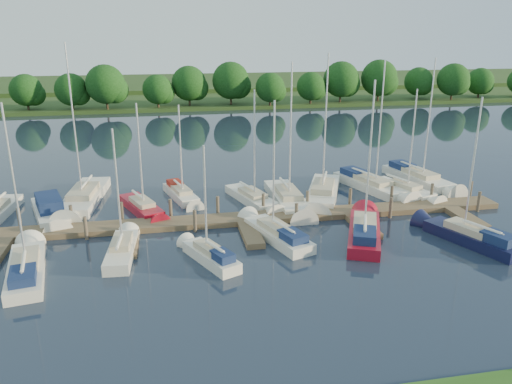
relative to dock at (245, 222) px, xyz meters
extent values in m
plane|color=#192433|center=(0.00, -7.31, -0.20)|extent=(260.00, 260.00, 0.00)
cube|color=#4D3E2B|center=(0.00, 0.69, 0.00)|extent=(40.00, 2.00, 0.40)
cube|color=#4D3E2B|center=(-8.00, -2.31, 0.00)|extent=(1.20, 4.00, 0.40)
cube|color=#4D3E2B|center=(0.00, -2.31, 0.00)|extent=(1.20, 4.00, 0.40)
cube|color=#4D3E2B|center=(8.00, -2.31, 0.00)|extent=(1.20, 4.00, 0.40)
cube|color=#4D3E2B|center=(16.00, -2.31, 0.00)|extent=(1.20, 4.00, 0.40)
cylinder|color=#473D33|center=(-15.55, 1.99, 0.40)|extent=(0.24, 0.24, 2.00)
cylinder|color=#473D33|center=(-12.09, 1.99, 0.40)|extent=(0.24, 0.24, 2.00)
cylinder|color=#473D33|center=(-8.64, 1.99, 0.40)|extent=(0.24, 0.24, 2.00)
cylinder|color=#473D33|center=(-5.18, 1.99, 0.40)|extent=(0.24, 0.24, 2.00)
cylinder|color=#473D33|center=(-1.73, 1.99, 0.40)|extent=(0.24, 0.24, 2.00)
cylinder|color=#473D33|center=(1.73, 1.99, 0.40)|extent=(0.24, 0.24, 2.00)
cylinder|color=#473D33|center=(5.18, 1.99, 0.40)|extent=(0.24, 0.24, 2.00)
cylinder|color=#473D33|center=(8.64, 1.99, 0.40)|extent=(0.24, 0.24, 2.00)
cylinder|color=#473D33|center=(12.09, 1.99, 0.40)|extent=(0.24, 0.24, 2.00)
cylinder|color=#473D33|center=(15.55, 1.99, 0.40)|extent=(0.24, 0.24, 2.00)
cylinder|color=#473D33|center=(19.00, 1.99, 0.40)|extent=(0.24, 0.24, 2.00)
cylinder|color=#473D33|center=(-10.80, -0.61, 0.40)|extent=(0.24, 0.24, 2.00)
cylinder|color=#473D33|center=(-3.60, -0.61, 0.40)|extent=(0.24, 0.24, 2.00)
cylinder|color=#473D33|center=(3.60, -0.61, 0.40)|extent=(0.24, 0.24, 2.00)
cylinder|color=#473D33|center=(10.80, -0.61, 0.40)|extent=(0.24, 0.24, 2.00)
cylinder|color=#473D33|center=(18.00, -0.61, 0.40)|extent=(0.24, 0.24, 2.00)
cube|color=#233C17|center=(0.00, 67.69, 0.10)|extent=(180.00, 30.00, 0.60)
cube|color=#304C21|center=(0.00, 92.69, 0.50)|extent=(220.00, 40.00, 1.40)
cylinder|color=#38281C|center=(-28.70, 53.14, 1.09)|extent=(0.36, 0.36, 2.59)
sphere|color=#10340E|center=(-28.70, 53.14, 4.25)|extent=(6.03, 6.03, 6.03)
sphere|color=#10340E|center=(-27.41, 53.34, 3.39)|extent=(4.31, 4.31, 4.31)
cylinder|color=#38281C|center=(-22.11, 56.59, 0.87)|extent=(0.36, 0.36, 2.15)
sphere|color=#10340E|center=(-22.11, 56.59, 3.50)|extent=(5.01, 5.01, 5.01)
sphere|color=#10340E|center=(-21.04, 56.79, 2.78)|extent=(3.58, 3.58, 3.58)
cylinder|color=#38281C|center=(-13.94, 54.93, 1.19)|extent=(0.36, 0.36, 2.78)
sphere|color=#10340E|center=(-13.94, 54.93, 4.59)|extent=(6.48, 6.48, 6.48)
sphere|color=#10340E|center=(-12.55, 55.13, 3.66)|extent=(4.63, 4.63, 4.63)
cylinder|color=#38281C|center=(-6.43, 53.82, 1.23)|extent=(0.36, 0.36, 2.87)
sphere|color=#10340E|center=(-6.43, 53.82, 4.74)|extent=(6.69, 6.69, 6.69)
sphere|color=#10340E|center=(-4.99, 54.02, 3.78)|extent=(4.78, 4.78, 4.78)
cylinder|color=#38281C|center=(-0.11, 53.98, 0.97)|extent=(0.36, 0.36, 2.34)
sphere|color=#10340E|center=(-0.11, 53.98, 3.83)|extent=(5.46, 5.46, 5.46)
sphere|color=#10340E|center=(1.06, 54.18, 3.05)|extent=(3.90, 3.90, 3.90)
cylinder|color=#38281C|center=(6.43, 56.10, 1.22)|extent=(0.36, 0.36, 2.84)
sphere|color=#10340E|center=(6.43, 56.10, 4.70)|extent=(6.64, 6.64, 6.64)
sphere|color=#10340E|center=(7.85, 56.30, 3.75)|extent=(4.74, 4.74, 4.74)
cylinder|color=#38281C|center=(13.77, 53.39, 0.92)|extent=(0.36, 0.36, 2.25)
sphere|color=#10340E|center=(13.77, 53.39, 3.67)|extent=(5.25, 5.25, 5.25)
sphere|color=#10340E|center=(14.89, 53.59, 2.92)|extent=(3.75, 3.75, 3.75)
cylinder|color=#38281C|center=(21.65, 55.29, 0.98)|extent=(0.36, 0.36, 2.36)
sphere|color=#10340E|center=(21.65, 55.29, 3.87)|extent=(5.51, 5.51, 5.51)
sphere|color=#10340E|center=(22.83, 55.49, 3.08)|extent=(3.94, 3.94, 3.94)
cylinder|color=#38281C|center=(28.59, 56.22, 0.89)|extent=(0.36, 0.36, 2.17)
sphere|color=#10340E|center=(28.59, 56.22, 3.54)|extent=(5.07, 5.07, 5.07)
sphere|color=#10340E|center=(29.67, 56.42, 2.82)|extent=(3.62, 3.62, 3.62)
cylinder|color=#38281C|center=(33.94, 53.57, 1.00)|extent=(0.36, 0.36, 2.39)
sphere|color=#10340E|center=(33.94, 53.57, 3.92)|extent=(5.59, 5.59, 5.59)
sphere|color=#10340E|center=(35.14, 53.77, 3.13)|extent=(3.99, 3.99, 3.99)
cylinder|color=#38281C|center=(41.46, 53.46, 0.80)|extent=(0.36, 0.36, 2.00)
sphere|color=#10340E|center=(41.46, 53.46, 3.24)|extent=(4.66, 4.66, 4.66)
sphere|color=#10340E|center=(42.46, 53.66, 2.58)|extent=(3.33, 3.33, 3.33)
cylinder|color=#38281C|center=(49.05, 56.08, 0.86)|extent=(0.36, 0.36, 2.13)
sphere|color=#10340E|center=(49.05, 56.08, 3.46)|extent=(4.97, 4.97, 4.97)
sphere|color=#10340E|center=(50.12, 56.28, 2.76)|extent=(3.55, 3.55, 3.55)
cylinder|color=#38281C|center=(56.06, 56.42, 1.18)|extent=(0.36, 0.36, 2.75)
sphere|color=#10340E|center=(56.06, 56.42, 4.54)|extent=(6.43, 6.43, 6.43)
sphere|color=#10340E|center=(57.44, 56.62, 3.62)|extent=(4.59, 4.59, 4.59)
cube|color=silver|center=(-13.98, 4.24, -0.05)|extent=(3.84, 6.54, 1.15)
cone|color=silver|center=(-13.04, 1.28, -0.05)|extent=(1.54, 2.09, 1.03)
cube|color=#16254E|center=(-13.98, 4.24, 0.89)|extent=(2.60, 3.75, 1.03)
cube|color=silver|center=(-11.93, 7.63, -0.05)|extent=(3.29, 8.87, 1.20)
cone|color=silver|center=(-12.36, 3.31, -0.05)|extent=(1.51, 3.14, 1.21)
cube|color=#B6A88C|center=(-11.97, 7.19, 0.73)|extent=(2.21, 4.07, 0.55)
cylinder|color=silver|center=(-12.01, 6.76, 6.42)|extent=(0.12, 0.12, 11.71)
cylinder|color=silver|center=(-11.84, 8.49, 1.17)|extent=(0.49, 3.89, 0.10)
cylinder|color=silver|center=(-11.84, 8.49, 1.17)|extent=(0.55, 3.47, 0.20)
cube|color=maroon|center=(-7.39, 4.39, -0.05)|extent=(3.64, 5.88, 1.01)
cone|color=maroon|center=(-6.31, 1.75, -0.05)|extent=(1.49, 2.15, 0.80)
cube|color=#B6A88C|center=(-7.28, 4.12, 0.58)|extent=(2.08, 2.83, 0.46)
cylinder|color=silver|center=(-7.17, 3.86, 4.29)|extent=(0.12, 0.12, 7.69)
cylinder|color=silver|center=(-7.60, 4.91, 0.94)|extent=(1.06, 2.41, 0.10)
cylinder|color=silver|center=(-7.60, 4.91, 0.94)|extent=(1.05, 2.19, 0.20)
cube|color=silver|center=(-4.25, 6.96, -0.05)|extent=(2.86, 5.51, 0.95)
cone|color=silver|center=(-3.54, 4.40, -0.05)|extent=(1.22, 1.99, 0.74)
cube|color=#B6A88C|center=(-4.18, 6.70, 0.53)|extent=(1.72, 2.60, 0.43)
cube|color=maroon|center=(-4.65, 8.39, 0.62)|extent=(1.43, 1.81, 0.47)
cylinder|color=silver|center=(-4.11, 6.45, 3.98)|extent=(0.12, 0.12, 7.16)
cylinder|color=silver|center=(-4.39, 7.47, 0.88)|extent=(0.74, 2.33, 0.10)
cylinder|color=silver|center=(-4.39, 7.47, 0.88)|extent=(0.76, 2.10, 0.20)
cube|color=silver|center=(1.32, 5.01, -0.05)|extent=(3.55, 6.48, 0.98)
cone|color=silver|center=(2.26, 2.04, -0.05)|extent=(1.49, 2.35, 0.87)
cube|color=#B6A88C|center=(1.41, 4.72, 0.55)|extent=(2.10, 3.07, 0.44)
cylinder|color=silver|center=(1.51, 4.42, 4.64)|extent=(0.12, 0.12, 8.43)
cylinder|color=silver|center=(1.13, 5.61, 0.91)|extent=(0.94, 2.71, 0.10)
cylinder|color=silver|center=(1.13, 5.61, 0.91)|extent=(0.94, 2.44, 0.20)
cube|color=silver|center=(4.13, 4.30, -0.05)|extent=(2.18, 7.69, 1.17)
cone|color=silver|center=(4.15, 0.46, -0.05)|extent=(1.08, 2.69, 1.08)
cube|color=#B6A88C|center=(4.14, 3.91, 0.70)|extent=(1.62, 3.46, 0.53)
cylinder|color=silver|center=(4.14, 3.53, 5.73)|extent=(0.12, 0.12, 10.37)
cylinder|color=silver|center=(4.13, 5.06, 1.13)|extent=(0.11, 3.46, 0.10)
cylinder|color=silver|center=(4.13, 5.06, 1.13)|extent=(0.21, 3.07, 0.20)
cube|color=silver|center=(7.49, 5.12, -0.05)|extent=(5.21, 8.28, 1.26)
cone|color=silver|center=(5.92, 1.42, -0.05)|extent=(2.13, 3.03, 1.13)
cube|color=#B6A88C|center=(7.33, 4.75, 0.78)|extent=(2.97, 3.99, 0.57)
cylinder|color=silver|center=(7.17, 4.38, 6.03)|extent=(0.12, 0.12, 10.85)
cylinder|color=silver|center=(7.80, 5.86, 1.23)|extent=(1.50, 3.37, 0.10)
cylinder|color=silver|center=(7.80, 5.86, 1.23)|extent=(1.44, 3.04, 0.20)
cube|color=silver|center=(12.11, 6.33, -0.05)|extent=(4.38, 7.90, 1.14)
cone|color=silver|center=(13.28, 2.70, -0.05)|extent=(1.84, 2.87, 1.07)
cube|color=#B6A88C|center=(12.22, 5.97, 0.68)|extent=(2.58, 3.75, 0.52)
cube|color=#16254E|center=(11.45, 8.36, 0.79)|extent=(2.13, 2.63, 0.57)
cylinder|color=silver|center=(12.34, 5.60, 5.67)|extent=(0.12, 0.12, 10.28)
cylinder|color=silver|center=(11.87, 7.05, 1.10)|extent=(1.15, 3.29, 0.10)
cylinder|color=silver|center=(11.87, 7.05, 1.10)|extent=(1.13, 2.96, 0.20)
cube|color=silver|center=(14.31, 4.61, -0.05)|extent=(3.59, 6.27, 1.07)
cone|color=silver|center=(15.31, 1.75, -0.05)|extent=(1.50, 2.28, 0.85)
cube|color=#B6A88C|center=(14.41, 4.32, 0.63)|extent=(2.10, 2.99, 0.49)
cylinder|color=silver|center=(14.51, 4.04, 4.57)|extent=(0.12, 0.12, 8.17)
cylinder|color=silver|center=(14.12, 5.18, 1.02)|extent=(0.99, 2.60, 0.10)
cylinder|color=silver|center=(14.12, 5.18, 1.02)|extent=(0.99, 2.35, 0.20)
cube|color=silver|center=(17.25, 7.56, -0.05)|extent=(3.62, 7.93, 1.16)
cone|color=silver|center=(18.01, 3.81, -0.05)|extent=(1.58, 2.84, 1.07)
cube|color=#B6A88C|center=(17.33, 7.19, 0.69)|extent=(2.26, 3.70, 0.53)
cube|color=#16254E|center=(16.82, 9.66, 0.80)|extent=(1.93, 2.55, 0.58)
cylinder|color=silver|center=(17.40, 6.81, 5.71)|extent=(0.12, 0.12, 10.34)
cylinder|color=silver|center=(17.10, 8.31, 1.11)|extent=(0.78, 3.40, 0.10)
cylinder|color=silver|center=(17.10, 8.31, 1.11)|extent=(0.80, 3.04, 0.20)
cube|color=silver|center=(-13.47, -5.35, -0.05)|extent=(3.00, 6.91, 1.07)
cone|color=silver|center=(-14.05, -2.06, -0.05)|extent=(1.33, 2.47, 0.94)
cube|color=#B6A88C|center=(-13.53, -5.02, 0.63)|extent=(1.91, 3.21, 0.49)
cube|color=#16254E|center=(-13.14, -7.20, 0.72)|extent=(1.64, 2.20, 0.53)
cylinder|color=silver|center=(-13.58, -4.69, 4.99)|extent=(0.12, 0.12, 9.03)
cylinder|color=silver|center=(-13.35, -6.01, 1.02)|extent=(0.62, 2.98, 0.10)
cylinder|color=silver|center=(-13.35, -6.01, 1.02)|extent=(0.66, 2.67, 0.20)
cube|color=silver|center=(-8.32, -3.78, -0.05)|extent=(1.86, 5.41, 1.10)
cone|color=silver|center=(-8.13, -1.13, -0.05)|extent=(0.87, 1.91, 0.74)
cube|color=#B6A88C|center=(-8.30, -3.51, 0.65)|extent=(1.28, 2.46, 0.50)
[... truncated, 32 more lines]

